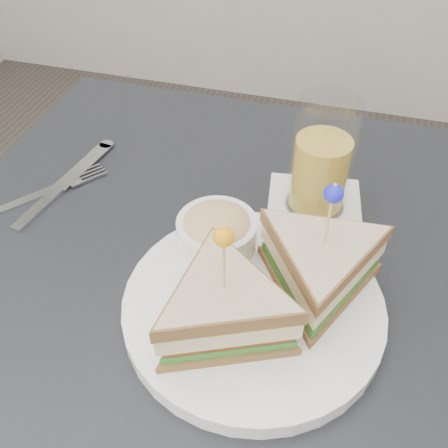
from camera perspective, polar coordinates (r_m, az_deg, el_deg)
table at (r=0.71m, az=-1.00°, el=-7.74°), size 0.80×0.80×0.75m
plate_meal at (r=0.56m, az=4.41°, el=-6.95°), size 0.35×0.33×0.18m
cutlery_fork at (r=0.79m, az=-19.38°, el=3.61°), size 0.14×0.17×0.01m
cutlery_knife at (r=0.79m, az=-17.92°, el=4.23°), size 0.05×0.23×0.01m
drink_set at (r=0.69m, az=11.02°, el=6.74°), size 0.15×0.15×0.17m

